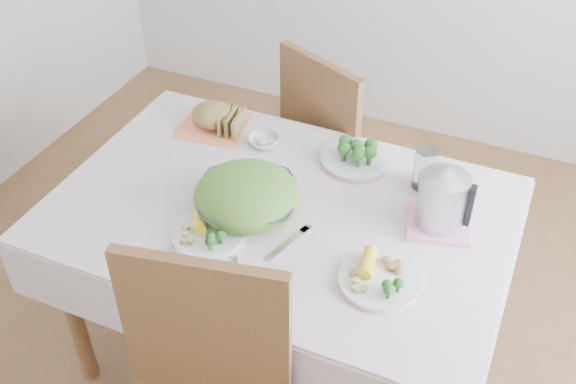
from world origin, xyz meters
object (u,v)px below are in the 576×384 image
at_px(salad_bowl, 247,201).
at_px(dinner_plate_right, 379,281).
at_px(dining_table, 281,288).
at_px(dinner_plate_left, 208,235).
at_px(electric_kettle, 443,195).
at_px(yellow_mug, 434,183).
at_px(chair_far, 350,154).

bearing_deg(salad_bowl, dinner_plate_right, -15.70).
xyz_separation_m(dining_table, dinner_plate_left, (-0.15, -0.22, 0.40)).
bearing_deg(dinner_plate_right, electric_kettle, 73.44).
bearing_deg(dining_table, dinner_plate_left, -123.53).
xyz_separation_m(dining_table, electric_kettle, (0.50, 0.13, 0.51)).
xyz_separation_m(dinner_plate_right, yellow_mug, (0.04, 0.47, 0.03)).
bearing_deg(yellow_mug, dinner_plate_left, -139.91).
xyz_separation_m(dinner_plate_left, yellow_mug, (0.59, 0.50, 0.03)).
distance_m(chair_far, salad_bowl, 0.90).
height_order(dining_table, dinner_plate_left, dinner_plate_left).
bearing_deg(electric_kettle, chair_far, 152.25).
bearing_deg(chair_far, salad_bowl, 109.00).
bearing_deg(salad_bowl, dinner_plate_left, -108.30).
distance_m(dining_table, dinner_plate_left, 0.48).
xyz_separation_m(salad_bowl, electric_kettle, (0.59, 0.18, 0.08)).
distance_m(salad_bowl, yellow_mug, 0.63).
height_order(dinner_plate_left, electric_kettle, electric_kettle).
relative_size(dining_table, yellow_mug, 12.51).
relative_size(salad_bowl, electric_kettle, 1.49).
bearing_deg(electric_kettle, dinner_plate_left, -127.60).
xyz_separation_m(chair_far, salad_bowl, (-0.08, -0.83, 0.34)).
bearing_deg(dinner_plate_left, dinner_plate_right, 2.74).
relative_size(salad_bowl, yellow_mug, 2.89).
xyz_separation_m(chair_far, electric_kettle, (0.51, -0.65, 0.42)).
bearing_deg(yellow_mug, dinner_plate_right, -95.10).
distance_m(dining_table, electric_kettle, 0.72).
distance_m(salad_bowl, dinner_plate_right, 0.51).
distance_m(chair_far, yellow_mug, 0.75).
height_order(dining_table, chair_far, chair_far).
height_order(dinner_plate_left, dinner_plate_right, same).
height_order(dining_table, dinner_plate_right, dinner_plate_right).
bearing_deg(dinner_plate_left, yellow_mug, 40.09).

